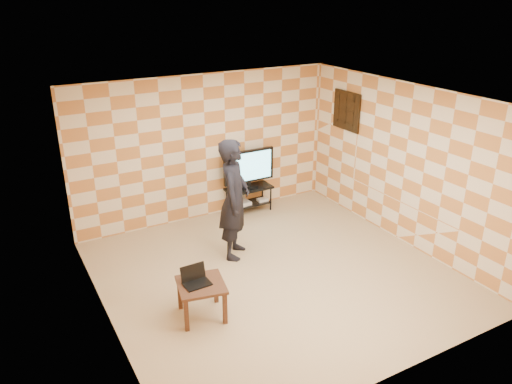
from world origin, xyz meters
TOP-DOWN VIEW (x-y plane):
  - floor at (0.00, 0.00)m, footprint 5.00×5.00m
  - wall_back at (0.00, 2.50)m, footprint 5.00×0.02m
  - wall_front at (0.00, -2.50)m, footprint 5.00×0.02m
  - wall_left at (-2.50, 0.00)m, footprint 0.02×5.00m
  - wall_right at (2.50, 0.00)m, footprint 0.02×5.00m
  - ceiling at (0.00, 0.00)m, footprint 5.00×5.00m
  - wall_art at (2.47, 1.55)m, footprint 0.04×0.72m
  - tv_stand at (0.77, 2.25)m, footprint 0.91×0.41m
  - tv at (0.77, 2.25)m, footprint 1.04×0.20m
  - dvd_player at (0.56, 2.25)m, footprint 0.41×0.31m
  - game_console at (1.05, 2.21)m, footprint 0.21×0.16m
  - side_table at (-1.39, -0.41)m, footprint 0.71×0.71m
  - laptop at (-1.44, -0.36)m, footprint 0.35×0.28m
  - person at (-0.25, 0.86)m, footprint 0.81×0.86m

SIDE VIEW (x-z plane):
  - floor at x=0.00m, z-range 0.00..0.00m
  - game_console at x=1.05m, z-range 0.17..0.22m
  - dvd_player at x=0.56m, z-range 0.17..0.24m
  - tv_stand at x=0.77m, z-range 0.11..0.61m
  - side_table at x=-1.39m, z-range 0.16..0.66m
  - laptop at x=-1.44m, z-range 0.44..0.67m
  - tv at x=0.77m, z-range 0.54..1.29m
  - person at x=-0.25m, z-range 0.00..1.97m
  - wall_back at x=0.00m, z-range 0.00..2.70m
  - wall_front at x=0.00m, z-range 0.00..2.70m
  - wall_left at x=-2.50m, z-range 0.00..2.70m
  - wall_right at x=2.50m, z-range 0.00..2.70m
  - wall_art at x=2.47m, z-range 1.59..2.31m
  - ceiling at x=0.00m, z-range 2.69..2.71m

